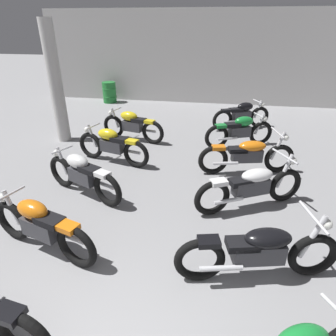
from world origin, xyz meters
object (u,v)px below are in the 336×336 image
motorcycle_left_row_2 (82,174)px  motorcycle_right_row_2 (251,186)px  support_pillar (56,84)px  motorcycle_right_row_3 (248,155)px  motorcycle_left_row_4 (132,125)px  motorcycle_right_row_4 (240,131)px  motorcycle_left_row_3 (112,145)px  motorcycle_left_row_1 (40,226)px  oil_drum (109,92)px  motorcycle_right_row_1 (259,251)px  motorcycle_right_row_5 (242,115)px

motorcycle_left_row_2 → motorcycle_right_row_2: motorcycle_right_row_2 is taller
support_pillar → motorcycle_right_row_3: size_ratio=1.50×
motorcycle_left_row_4 → motorcycle_right_row_2: size_ratio=0.98×
motorcycle_right_row_3 → motorcycle_right_row_4: bearing=93.4°
motorcycle_left_row_3 → support_pillar: bearing=147.5°
motorcycle_right_row_2 → support_pillar: bearing=152.4°
motorcycle_left_row_1 → motorcycle_left_row_4: same height
motorcycle_left_row_3 → motorcycle_left_row_1: bearing=-89.1°
motorcycle_right_row_4 → oil_drum: motorcycle_right_row_4 is taller
motorcycle_left_row_1 → motorcycle_right_row_4: same height
motorcycle_right_row_2 → motorcycle_right_row_4: motorcycle_right_row_2 is taller
oil_drum → motorcycle_right_row_4: bearing=-38.5°
motorcycle_left_row_3 → motorcycle_right_row_1: (3.09, -3.10, -0.01)m
support_pillar → motorcycle_left_row_1: bearing=-65.6°
support_pillar → motorcycle_left_row_3: support_pillar is taller
motorcycle_left_row_3 → oil_drum: motorcycle_left_row_3 is taller
motorcycle_right_row_1 → motorcycle_right_row_2: 1.69m
motorcycle_left_row_2 → oil_drum: bearing=106.3°
oil_drum → support_pillar: bearing=-86.7°
motorcycle_left_row_1 → motorcycle_right_row_3: (3.10, 3.11, -0.01)m
motorcycle_left_row_4 → motorcycle_right_row_5: (3.14, 1.60, 0.00)m
motorcycle_right_row_1 → motorcycle_left_row_1: bearing=-179.6°
motorcycle_left_row_1 → motorcycle_right_row_3: bearing=45.0°
support_pillar → motorcycle_right_row_5: support_pillar is taller
motorcycle_right_row_5 → motorcycle_left_row_1: bearing=-116.7°
motorcycle_right_row_1 → motorcycle_left_row_4: bearing=123.2°
motorcycle_left_row_1 → motorcycle_right_row_1: 3.04m
motorcycle_left_row_1 → motorcycle_right_row_1: (3.04, 0.02, -0.01)m
support_pillar → motorcycle_right_row_1: bearing=-40.8°
motorcycle_left_row_2 → oil_drum: motorcycle_left_row_2 is taller
motorcycle_right_row_4 → motorcycle_right_row_5: same height
motorcycle_right_row_2 → motorcycle_right_row_5: bearing=89.2°
support_pillar → motorcycle_right_row_5: 5.57m
motorcycle_right_row_4 → motorcycle_right_row_5: 1.57m
motorcycle_left_row_2 → motorcycle_left_row_3: size_ratio=0.95×
motorcycle_left_row_2 → motorcycle_left_row_3: same height
support_pillar → motorcycle_right_row_5: bearing=20.4°
motorcycle_left_row_3 → motorcycle_right_row_2: 3.43m
motorcycle_left_row_2 → motorcycle_right_row_2: 3.17m
motorcycle_right_row_3 → oil_drum: motorcycle_right_row_3 is taller
motorcycle_left_row_4 → oil_drum: (-2.23, 4.21, -0.03)m
motorcycle_right_row_4 → motorcycle_right_row_1: bearing=-89.6°
motorcycle_right_row_1 → oil_drum: bearing=120.8°
motorcycle_right_row_2 → motorcycle_right_row_5: motorcycle_right_row_2 is taller
motorcycle_left_row_3 → motorcycle_right_row_1: bearing=-45.1°
motorcycle_right_row_2 → oil_drum: 8.91m
motorcycle_left_row_2 → motorcycle_right_row_1: 3.50m
motorcycle_left_row_1 → motorcycle_right_row_5: 7.00m
motorcycle_left_row_2 → motorcycle_right_row_3: size_ratio=0.86×
motorcycle_right_row_1 → motorcycle_right_row_3: (0.06, 3.09, 0.00)m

